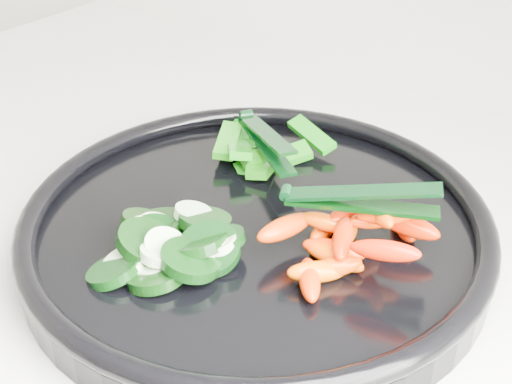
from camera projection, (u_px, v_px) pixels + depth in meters
The scene contains 6 objects.
veggie_tray at pixel (256, 228), 0.57m from camera, with size 0.42×0.42×0.04m.
cucumber_pile at pixel (171, 243), 0.53m from camera, with size 0.12×0.13×0.04m.
carrot_pile at pixel (351, 235), 0.52m from camera, with size 0.12×0.15×0.05m.
pepper_pile at pixel (257, 151), 0.65m from camera, with size 0.11×0.11×0.04m.
tong_carrot at pixel (357, 198), 0.51m from camera, with size 0.11×0.06×0.02m.
tong_pepper at pixel (264, 138), 0.63m from camera, with size 0.10×0.07×0.02m.
Camera 1 is at (-0.13, 1.28, 1.28)m, focal length 50.00 mm.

